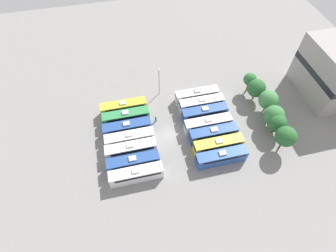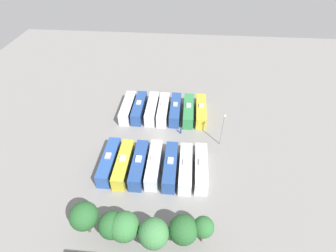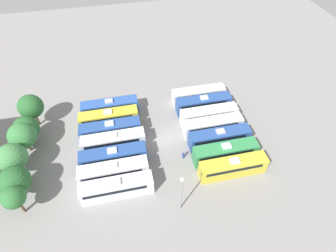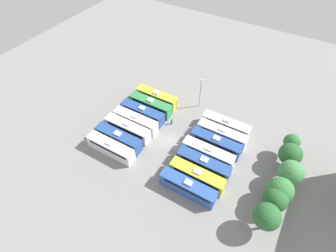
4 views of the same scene
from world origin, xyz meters
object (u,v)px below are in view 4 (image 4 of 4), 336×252
object	(u,v)px
bus_7	(226,125)
bus_1	(151,105)
bus_6	(111,148)
tree_0	(292,142)
bus_13	(188,187)
light_pole	(201,89)
tree_1	(290,154)
tree_2	(291,172)
bus_2	(142,113)
bus_11	(204,164)
worker_person	(172,121)
bus_8	(222,134)
tree_3	(280,190)
bus_9	(216,143)
bus_5	(119,138)
bus_0	(157,97)
tree_5	(267,217)
bus_4	(128,128)
bus_3	(136,121)
bus_10	(208,153)
tree_4	(275,199)
bus_12	(197,176)

from	to	relation	value
bus_7	bus_1	bearing A→B (deg)	-80.94
bus_6	tree_0	world-z (taller)	tree_0
bus_13	light_pole	world-z (taller)	light_pole
tree_1	tree_2	bearing A→B (deg)	13.34
bus_2	tree_2	distance (m)	35.90
bus_11	worker_person	size ratio (longest dim) A/B	6.38
bus_8	tree_3	distance (m)	17.89
bus_9	bus_8	bearing A→B (deg)	176.90
bus_6	tree_3	xyz separation A→B (m)	(-6.78, 34.76, 2.23)
bus_6	bus_9	distance (m)	23.47
bus_5	bus_7	distance (m)	25.50
bus_0	tree_5	world-z (taller)	tree_5
light_pole	tree_1	size ratio (longest dim) A/B	1.36
bus_4	tree_5	xyz separation A→B (m)	(6.51, 34.18, 3.06)
bus_7	bus_13	size ratio (longest dim) A/B	1.00
bus_2	bus_3	xyz separation A→B (m)	(3.19, 0.18, 0.00)
bus_4	bus_7	bearing A→B (deg)	123.12
bus_4	bus_10	distance (m)	19.69
bus_6	tree_4	world-z (taller)	tree_4
tree_4	bus_9	bearing A→B (deg)	-119.09
bus_11	bus_9	bearing A→B (deg)	-179.28
bus_0	bus_3	world-z (taller)	same
tree_3	bus_12	bearing A→B (deg)	-76.41
bus_1	tree_1	size ratio (longest dim) A/B	1.81
bus_1	worker_person	xyz separation A→B (m)	(1.63, 7.21, -0.95)
worker_person	tree_0	size ratio (longest dim) A/B	0.30
bus_3	light_pole	xyz separation A→B (m)	(-14.48, 10.15, 4.04)
bus_8	tree_0	world-z (taller)	tree_0
bus_1	light_pole	world-z (taller)	light_pole
tree_3	tree_4	bearing A→B (deg)	-6.63
bus_0	bus_11	xyz separation A→B (m)	(13.12, 19.85, 0.00)
tree_5	bus_4	bearing A→B (deg)	-100.79
bus_3	worker_person	size ratio (longest dim) A/B	6.38
bus_2	bus_8	world-z (taller)	same
tree_0	bus_10	bearing A→B (deg)	-56.16
bus_3	bus_12	distance (m)	20.78
worker_person	tree_3	world-z (taller)	tree_3
bus_12	tree_5	xyz separation A→B (m)	(3.10, 14.26, 3.06)
bus_7	light_pole	world-z (taller)	light_pole
bus_9	tree_1	size ratio (longest dim) A/B	1.81
bus_6	bus_0	bearing A→B (deg)	-179.32
bus_3	tree_0	distance (m)	35.47
bus_10	tree_3	bearing A→B (deg)	79.88
bus_2	bus_5	size ratio (longest dim) A/B	1.00
bus_8	tree_1	world-z (taller)	tree_1
bus_7	bus_12	xyz separation A→B (m)	(16.23, 0.28, 0.00)
bus_11	bus_12	size ratio (longest dim) A/B	1.00
bus_0	bus_1	size ratio (longest dim) A/B	1.00
bus_1	bus_4	distance (m)	9.71
tree_0	tree_1	bearing A→B (deg)	9.75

